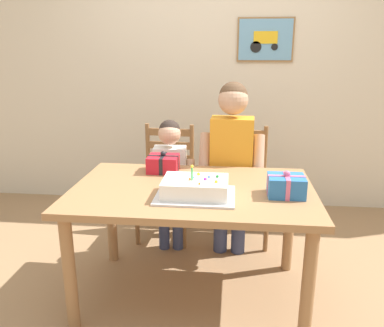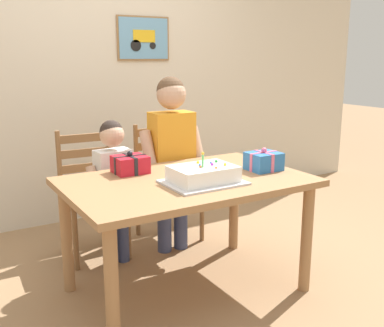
{
  "view_description": "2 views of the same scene",
  "coord_description": "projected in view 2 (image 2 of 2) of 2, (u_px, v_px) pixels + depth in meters",
  "views": [
    {
      "loc": [
        0.23,
        -2.2,
        1.53
      ],
      "look_at": [
        -0.0,
        0.01,
        0.88
      ],
      "focal_mm": 37.06,
      "sensor_mm": 36.0,
      "label": 1
    },
    {
      "loc": [
        -1.33,
        -2.28,
        1.45
      ],
      "look_at": [
        0.07,
        0.05,
        0.81
      ],
      "focal_mm": 42.76,
      "sensor_mm": 36.0,
      "label": 2
    }
  ],
  "objects": [
    {
      "name": "ground_plane",
      "position": [
        187.0,
        290.0,
        2.9
      ],
      "size": [
        20.0,
        20.0,
        0.0
      ],
      "primitive_type": "plane",
      "color": "#997551"
    },
    {
      "name": "dining_table",
      "position": [
        187.0,
        194.0,
        2.76
      ],
      "size": [
        1.43,
        0.92,
        0.73
      ],
      "color": "#9E7047",
      "rests_on": "ground"
    },
    {
      "name": "chair_right",
      "position": [
        166.0,
        181.0,
        3.66
      ],
      "size": [
        0.43,
        0.43,
        0.92
      ],
      "color": "brown",
      "rests_on": "ground"
    },
    {
      "name": "back_wall",
      "position": [
        91.0,
        73.0,
        4.0
      ],
      "size": [
        6.4,
        0.11,
        2.6
      ],
      "color": "beige",
      "rests_on": "ground"
    },
    {
      "name": "birthday_cake",
      "position": [
        203.0,
        175.0,
        2.62
      ],
      "size": [
        0.44,
        0.34,
        0.19
      ],
      "color": "silver",
      "rests_on": "dining_table"
    },
    {
      "name": "child_younger",
      "position": [
        114.0,
        179.0,
        3.14
      ],
      "size": [
        0.38,
        0.22,
        1.03
      ],
      "color": "#38426B",
      "rests_on": "ground"
    },
    {
      "name": "child_older",
      "position": [
        172.0,
        148.0,
        3.33
      ],
      "size": [
        0.48,
        0.27,
        1.31
      ],
      "color": "#38426B",
      "rests_on": "ground"
    },
    {
      "name": "chair_left",
      "position": [
        92.0,
        193.0,
        3.35
      ],
      "size": [
        0.44,
        0.44,
        0.92
      ],
      "color": "brown",
      "rests_on": "ground"
    },
    {
      "name": "gift_box_beside_cake",
      "position": [
        130.0,
        164.0,
        2.86
      ],
      "size": [
        0.21,
        0.19,
        0.14
      ],
      "color": "red",
      "rests_on": "dining_table"
    },
    {
      "name": "gift_box_red_large",
      "position": [
        264.0,
        161.0,
        2.93
      ],
      "size": [
        0.21,
        0.18,
        0.15
      ],
      "color": "#286BB7",
      "rests_on": "dining_table"
    }
  ]
}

